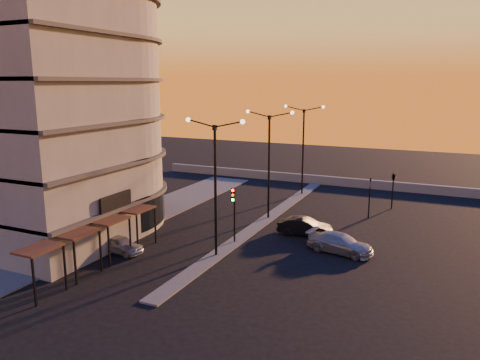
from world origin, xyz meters
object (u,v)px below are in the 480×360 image
object	(u,v)px
traffic_light_main	(234,206)
car_hatchback	(120,244)
car_sedan	(305,227)
car_wagon	(340,243)
streetlamp_mid	(269,156)

from	to	relation	value
traffic_light_main	car_hatchback	world-z (taller)	traffic_light_main
car_sedan	car_wagon	xyz separation A→B (m)	(3.39, -2.68, -0.01)
streetlamp_mid	traffic_light_main	bearing A→B (deg)	-90.00
car_hatchback	car_sedan	bearing A→B (deg)	-43.29
traffic_light_main	car_wagon	world-z (taller)	traffic_light_main
car_hatchback	car_wagon	size ratio (longest dim) A/B	0.76
traffic_light_main	car_wagon	bearing A→B (deg)	10.47
car_sedan	car_wagon	world-z (taller)	car_sedan
car_sedan	streetlamp_mid	bearing A→B (deg)	50.32
traffic_light_main	car_hatchback	size ratio (longest dim) A/B	1.19
traffic_light_main	car_hatchback	xyz separation A→B (m)	(-6.50, -5.03, -2.28)
car_sedan	car_wagon	bearing A→B (deg)	-132.34
traffic_light_main	car_sedan	bearing A→B (deg)	43.91
streetlamp_mid	car_sedan	world-z (taller)	streetlamp_mid
car_wagon	car_hatchback	bearing A→B (deg)	125.76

